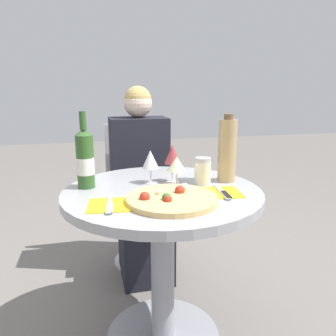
{
  "coord_description": "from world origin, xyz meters",
  "views": [
    {
      "loc": [
        -0.29,
        -1.26,
        1.13
      ],
      "look_at": [
        0.01,
        -0.04,
        0.82
      ],
      "focal_mm": 35.0,
      "sensor_mm": 36.0,
      "label": 1
    }
  ],
  "objects_px": {
    "dining_table": "(163,234)",
    "seated_diner": "(142,193)",
    "wine_bottle": "(85,159)",
    "pizza_large": "(172,198)",
    "tall_carafe": "(227,150)",
    "chair_behind_diner": "(138,196)"
  },
  "relations": [
    {
      "from": "dining_table",
      "to": "seated_diner",
      "type": "xyz_separation_m",
      "value": [
        0.02,
        0.64,
        -0.02
      ]
    },
    {
      "from": "seated_diner",
      "to": "wine_bottle",
      "type": "xyz_separation_m",
      "value": [
        -0.32,
        -0.54,
        0.34
      ]
    },
    {
      "from": "pizza_large",
      "to": "seated_diner",
      "type": "bearing_deg",
      "value": 88.97
    },
    {
      "from": "seated_diner",
      "to": "tall_carafe",
      "type": "distance_m",
      "value": 0.75
    },
    {
      "from": "chair_behind_diner",
      "to": "tall_carafe",
      "type": "bearing_deg",
      "value": 111.6
    },
    {
      "from": "wine_bottle",
      "to": "tall_carafe",
      "type": "height_order",
      "value": "wine_bottle"
    },
    {
      "from": "dining_table",
      "to": "tall_carafe",
      "type": "height_order",
      "value": "tall_carafe"
    },
    {
      "from": "dining_table",
      "to": "wine_bottle",
      "type": "bearing_deg",
      "value": 160.92
    },
    {
      "from": "wine_bottle",
      "to": "tall_carafe",
      "type": "xyz_separation_m",
      "value": [
        0.61,
        -0.05,
        0.02
      ]
    },
    {
      "from": "chair_behind_diner",
      "to": "pizza_large",
      "type": "bearing_deg",
      "value": 89.13
    },
    {
      "from": "wine_bottle",
      "to": "tall_carafe",
      "type": "relative_size",
      "value": 1.06
    },
    {
      "from": "pizza_large",
      "to": "wine_bottle",
      "type": "height_order",
      "value": "wine_bottle"
    },
    {
      "from": "pizza_large",
      "to": "wine_bottle",
      "type": "xyz_separation_m",
      "value": [
        -0.31,
        0.26,
        0.11
      ]
    },
    {
      "from": "pizza_large",
      "to": "tall_carafe",
      "type": "distance_m",
      "value": 0.39
    },
    {
      "from": "dining_table",
      "to": "tall_carafe",
      "type": "distance_m",
      "value": 0.46
    },
    {
      "from": "seated_diner",
      "to": "pizza_large",
      "type": "relative_size",
      "value": 3.38
    },
    {
      "from": "wine_bottle",
      "to": "pizza_large",
      "type": "bearing_deg",
      "value": -40.42
    },
    {
      "from": "seated_diner",
      "to": "pizza_large",
      "type": "xyz_separation_m",
      "value": [
        -0.01,
        -0.8,
        0.23
      ]
    },
    {
      "from": "seated_diner",
      "to": "pizza_large",
      "type": "height_order",
      "value": "seated_diner"
    },
    {
      "from": "tall_carafe",
      "to": "seated_diner",
      "type": "bearing_deg",
      "value": 116.48
    },
    {
      "from": "chair_behind_diner",
      "to": "seated_diner",
      "type": "height_order",
      "value": "seated_diner"
    },
    {
      "from": "chair_behind_diner",
      "to": "wine_bottle",
      "type": "xyz_separation_m",
      "value": [
        -0.32,
        -0.69,
        0.41
      ]
    }
  ]
}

